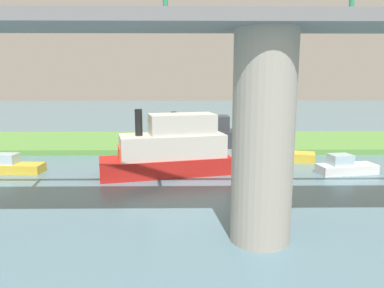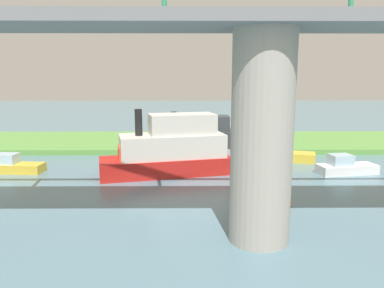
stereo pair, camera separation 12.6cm
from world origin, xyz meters
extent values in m
plane|color=slate|center=(0.00, 0.00, 0.00)|extent=(160.00, 160.00, 0.00)
cube|color=#5B9342|center=(0.00, -6.00, 0.25)|extent=(80.00, 12.00, 0.50)
cylinder|color=#9E998E|center=(-2.17, 18.46, 4.68)|extent=(2.72, 2.72, 9.37)
cube|color=slate|center=(-2.17, 18.46, 9.62)|extent=(60.40, 4.00, 0.50)
cylinder|color=#2D334C|center=(-4.79, -1.27, 0.78)|extent=(0.29, 0.29, 0.55)
cylinder|color=red|center=(-4.79, -1.27, 1.35)|extent=(0.45, 0.45, 0.60)
sphere|color=tan|center=(-4.79, -1.27, 1.77)|extent=(0.24, 0.24, 0.24)
cylinder|color=brown|center=(-3.62, -0.47, 0.97)|extent=(0.20, 0.20, 0.94)
cube|color=red|center=(2.83, 6.79, 0.66)|extent=(10.33, 5.50, 1.31)
cube|color=beige|center=(2.30, 6.66, 2.19)|extent=(8.34, 4.72, 1.75)
cube|color=beige|center=(1.55, 6.48, 3.83)|extent=(5.37, 3.58, 1.53)
cylinder|color=black|center=(4.74, 7.26, 4.05)|extent=(0.55, 0.55, 1.97)
cube|color=#D84C2D|center=(5.38, 7.41, 1.80)|extent=(2.16, 2.32, 0.98)
cube|color=white|center=(-11.18, 6.80, 0.35)|extent=(4.73, 2.36, 0.70)
cube|color=silver|center=(-10.58, 6.90, 1.11)|extent=(1.82, 1.55, 0.80)
cube|color=gold|center=(-7.60, 2.32, 0.39)|extent=(5.28, 3.12, 0.78)
cube|color=silver|center=(-6.96, 2.13, 1.22)|extent=(2.12, 1.87, 0.89)
cube|color=#99999E|center=(0.68, 1.54, 0.56)|extent=(8.41, 2.82, 1.12)
cube|color=#33383D|center=(0.21, 1.54, 1.87)|extent=(6.73, 2.54, 1.49)
cube|color=#33383D|center=(-0.44, 1.53, 3.27)|extent=(4.21, 2.14, 1.31)
cylinder|color=black|center=(2.36, 1.54, 3.45)|extent=(0.47, 0.47, 1.68)
cube|color=#D84C2D|center=(2.92, 1.54, 1.54)|extent=(1.50, 1.68, 0.84)
cube|color=gold|center=(14.64, 6.20, 0.34)|extent=(4.50, 1.88, 0.68)
cube|color=silver|center=(15.23, 6.16, 1.07)|extent=(1.67, 1.36, 0.78)
sphere|color=orange|center=(-4.62, 14.18, 0.25)|extent=(0.50, 0.50, 0.50)
camera|label=1|loc=(1.14, 34.36, 7.40)|focal=34.57mm
camera|label=2|loc=(1.01, 34.36, 7.40)|focal=34.57mm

